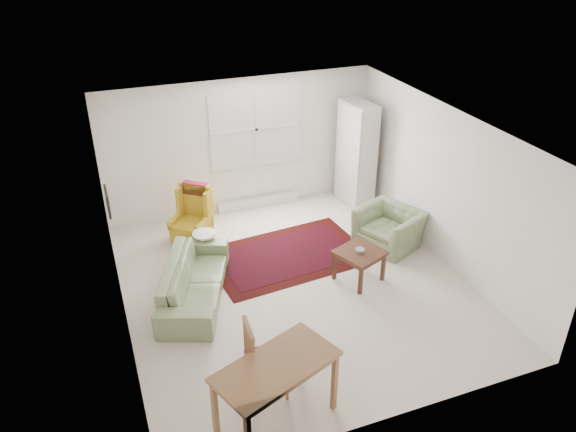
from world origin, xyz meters
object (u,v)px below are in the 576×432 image
object	(u,v)px
armchair	(389,225)
wingback_chair	(190,216)
stool	(205,246)
cabinet	(357,154)
sofa	(194,274)
coffee_table	(359,265)
desk_chair	(267,358)
desk	(276,394)

from	to	relation	value
armchair	wingback_chair	distance (m)	3.35
stool	cabinet	bearing A→B (deg)	17.26
sofa	wingback_chair	size ratio (longest dim) A/B	2.00
coffee_table	stool	xyz separation A→B (m)	(-2.07, 1.40, -0.01)
desk_chair	coffee_table	bearing A→B (deg)	-47.08
armchair	wingback_chair	bearing A→B (deg)	-136.24
wingback_chair	desk	bearing A→B (deg)	-51.47
sofa	desk	world-z (taller)	desk
cabinet	desk	world-z (taller)	cabinet
armchair	cabinet	world-z (taller)	cabinet
coffee_table	desk_chair	size ratio (longest dim) A/B	0.60
sofa	stool	distance (m)	1.03
armchair	sofa	bearing A→B (deg)	-109.21
desk_chair	armchair	bearing A→B (deg)	-47.35
armchair	desk_chair	bearing A→B (deg)	-75.12
stool	desk	xyz separation A→B (m)	(-0.05, -3.55, 0.17)
sofa	cabinet	distance (m)	4.11
wingback_chair	armchair	bearing A→B (deg)	15.84
cabinet	wingback_chair	bearing A→B (deg)	179.62
cabinet	desk_chair	distance (m)	5.20
stool	desk	distance (m)	3.55
desk	stool	bearing A→B (deg)	89.27
stool	desk_chair	size ratio (longest dim) A/B	0.48
armchair	wingback_chair	world-z (taller)	wingback_chair
cabinet	desk_chair	size ratio (longest dim) A/B	1.92
coffee_table	desk_chair	distance (m)	2.67
armchair	coffee_table	world-z (taller)	armchair
wingback_chair	cabinet	world-z (taller)	cabinet
coffee_table	desk	xyz separation A→B (m)	(-2.11, -2.14, 0.17)
sofa	wingback_chair	world-z (taller)	wingback_chair
sofa	desk	size ratio (longest dim) A/B	1.50
stool	coffee_table	bearing A→B (deg)	-34.15
armchair	stool	bearing A→B (deg)	-126.35
wingback_chair	cabinet	distance (m)	3.34
sofa	cabinet	world-z (taller)	cabinet
wingback_chair	desk	xyz separation A→B (m)	(0.04, -4.15, -0.08)
armchair	desk_chair	distance (m)	3.87
armchair	cabinet	bearing A→B (deg)	149.47
wingback_chair	stool	world-z (taller)	wingback_chair
coffee_table	desk	bearing A→B (deg)	-134.57
sofa	desk_chair	size ratio (longest dim) A/B	1.94
armchair	cabinet	xyz separation A→B (m)	(0.19, 1.65, 0.61)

